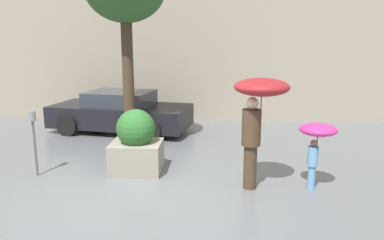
% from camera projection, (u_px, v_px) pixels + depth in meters
% --- Properties ---
extents(ground_plane, '(40.00, 40.00, 0.00)m').
position_uv_depth(ground_plane, '(134.00, 196.00, 6.64)').
color(ground_plane, slate).
extents(building_facade, '(18.00, 0.30, 6.00)m').
position_uv_depth(building_facade, '(172.00, 30.00, 12.33)').
color(building_facade, '#9E937F').
rests_on(building_facade, ground).
extents(planter_box, '(1.04, 0.87, 1.33)m').
position_uv_depth(planter_box, '(136.00, 144.00, 7.76)').
color(planter_box, gray).
rests_on(planter_box, ground).
extents(person_adult, '(0.99, 0.99, 2.06)m').
position_uv_depth(person_adult, '(258.00, 104.00, 6.66)').
color(person_adult, '#473323').
rests_on(person_adult, ground).
extents(person_child, '(0.68, 0.68, 1.24)m').
position_uv_depth(person_child, '(317.00, 136.00, 6.78)').
color(person_child, '#669ED1').
rests_on(person_child, ground).
extents(parked_car_near, '(4.32, 2.50, 1.21)m').
position_uv_depth(parked_car_near, '(121.00, 112.00, 11.18)').
color(parked_car_near, black).
rests_on(parked_car_near, ground).
extents(parking_meter, '(0.14, 0.14, 1.34)m').
position_uv_depth(parking_meter, '(33.00, 130.00, 7.45)').
color(parking_meter, '#595B60').
rests_on(parking_meter, ground).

